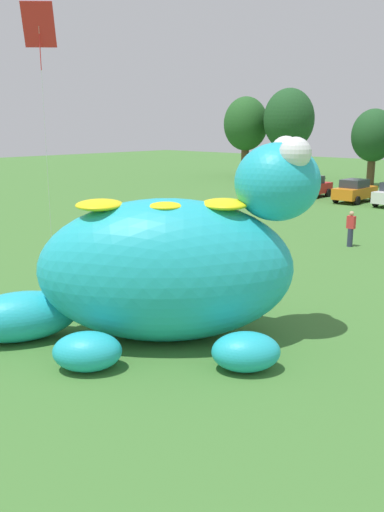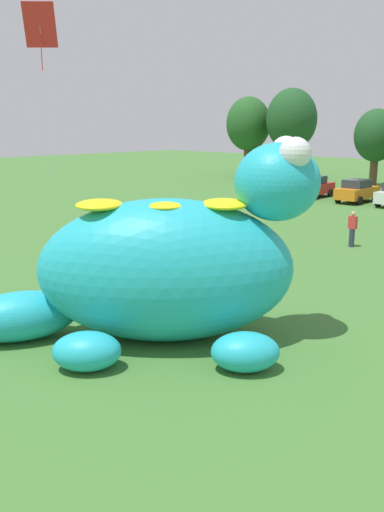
{
  "view_description": "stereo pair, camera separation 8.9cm",
  "coord_description": "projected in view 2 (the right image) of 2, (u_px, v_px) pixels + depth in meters",
  "views": [
    {
      "loc": [
        11.66,
        -8.92,
        5.7
      ],
      "look_at": [
        1.44,
        1.93,
        2.13
      ],
      "focal_mm": 38.68,
      "sensor_mm": 36.0,
      "label": 1
    },
    {
      "loc": [
        11.72,
        -8.86,
        5.7
      ],
      "look_at": [
        1.44,
        1.93,
        2.13
      ],
      "focal_mm": 38.68,
      "sensor_mm": 36.0,
      "label": 2
    }
  ],
  "objects": [
    {
      "name": "car_red",
      "position": [
        313.0,
        187.0,
        43.8
      ],
      "size": [
        2.06,
        4.16,
        1.72
      ],
      "color": "red",
      "rests_on": "ground"
    },
    {
      "name": "ground_plane",
      "position": [
        107.0,
        333.0,
        15.43
      ],
      "size": [
        160.0,
        160.0,
        0.0
      ],
      "primitive_type": "plane",
      "color": "#427533"
    },
    {
      "name": "tree_left",
      "position": [
        292.0,
        120.0,
        57.34
      ],
      "size": [
        5.28,
        5.28,
        9.37
      ],
      "color": "brown",
      "rests_on": "ground"
    },
    {
      "name": "tree_far_left",
      "position": [
        248.0,
        124.0,
        61.15
      ],
      "size": [
        4.9,
        4.9,
        8.7
      ],
      "color": "brown",
      "rests_on": "ground"
    },
    {
      "name": "tethered_flying_kite",
      "position": [
        40.0,
        30.0,
        19.14
      ],
      "size": [
        1.13,
        1.13,
        9.78
      ],
      "color": "brown",
      "rests_on": "ground"
    },
    {
      "name": "car_orange",
      "position": [
        357.0,
        191.0,
        41.1
      ],
      "size": [
        1.96,
        4.11,
        1.72
      ],
      "color": "orange",
      "rests_on": "ground"
    },
    {
      "name": "giant_inflatable_creature",
      "position": [
        166.0,
        268.0,
        14.65
      ],
      "size": [
        7.9,
        9.87,
        5.41
      ],
      "color": "#23B2C6",
      "rests_on": "ground"
    },
    {
      "name": "tree_mid_left",
      "position": [
        376.0,
        136.0,
        50.78
      ],
      "size": [
        4.01,
        4.01,
        7.11
      ],
      "color": "brown",
      "rests_on": "ground"
    },
    {
      "name": "spectator_mid_field",
      "position": [
        352.0,
        229.0,
        26.14
      ],
      "size": [
        0.38,
        0.26,
        1.71
      ],
      "color": "#2D334C",
      "rests_on": "ground"
    },
    {
      "name": "spectator_near_inflatable",
      "position": [
        224.0,
        215.0,
        30.09
      ],
      "size": [
        0.38,
        0.26,
        1.71
      ],
      "color": "#2D334C",
      "rests_on": "ground"
    }
  ]
}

